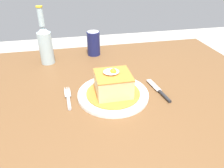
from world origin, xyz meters
The scene contains 7 objects.
dining_table centered at (0.00, 0.00, 0.66)m, with size 1.17×0.92×0.77m.
main_plate centered at (-0.06, -0.06, 0.78)m, with size 0.26×0.26×0.02m.
sandwich_meal centered at (-0.06, -0.06, 0.82)m, with size 0.20×0.20×0.10m.
fork centered at (-0.23, -0.06, 0.78)m, with size 0.02×0.14×0.01m.
knife centered at (0.12, -0.09, 0.78)m, with size 0.04×0.17×0.01m.
soda_can centered at (-0.08, 0.34, 0.83)m, with size 0.07×0.07×0.12m.
beer_bottle_clear centered at (-0.31, 0.29, 0.87)m, with size 0.06×0.06×0.27m.
Camera 1 is at (-0.20, -0.69, 1.21)m, focal length 33.75 mm.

